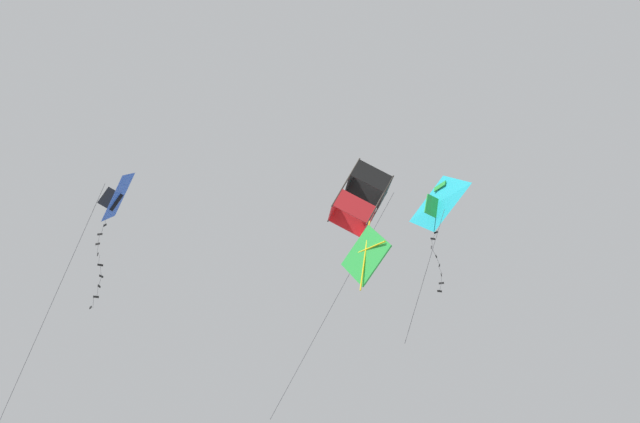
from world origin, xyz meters
The scene contains 4 objects.
kite_delta_highest centered at (-4.83, -0.27, 41.76)m, with size 1.63×2.57×5.65m.
kite_delta_low_drifter centered at (4.48, -5.25, 41.34)m, with size 3.11×3.28×8.70m.
kite_box_far_centre centered at (-1.74, -0.59, 41.22)m, with size 4.04×3.31×8.10m.
kite_diamond_near_left centered at (0.28, 2.07, 38.11)m, with size 0.53×1.81×2.04m.
Camera 1 is at (11.63, 15.86, 31.50)m, focal length 41.44 mm.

